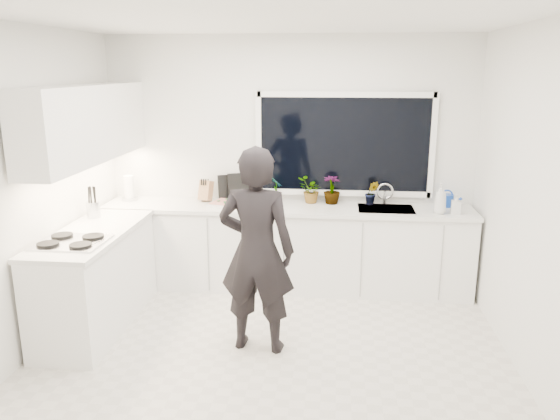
# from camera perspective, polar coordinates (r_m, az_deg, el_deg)

# --- Properties ---
(floor) EXTENTS (4.00, 3.50, 0.02)m
(floor) POSITION_cam_1_polar(r_m,az_deg,el_deg) (4.82, -0.98, -14.69)
(floor) COLOR beige
(floor) RESTS_ON ground
(wall_back) EXTENTS (4.00, 0.02, 2.70)m
(wall_back) POSITION_cam_1_polar(r_m,az_deg,el_deg) (6.04, 0.95, 5.09)
(wall_back) COLOR white
(wall_back) RESTS_ON ground
(wall_left) EXTENTS (0.02, 3.50, 2.70)m
(wall_left) POSITION_cam_1_polar(r_m,az_deg,el_deg) (4.97, -24.72, 1.68)
(wall_left) COLOR white
(wall_left) RESTS_ON ground
(wall_right) EXTENTS (0.02, 3.50, 2.70)m
(wall_right) POSITION_cam_1_polar(r_m,az_deg,el_deg) (4.55, 24.98, 0.53)
(wall_right) COLOR white
(wall_right) RESTS_ON ground
(ceiling) EXTENTS (4.00, 3.50, 0.02)m
(ceiling) POSITION_cam_1_polar(r_m,az_deg,el_deg) (4.22, -1.15, 19.53)
(ceiling) COLOR white
(ceiling) RESTS_ON wall_back
(window) EXTENTS (1.80, 0.02, 1.00)m
(window) POSITION_cam_1_polar(r_m,az_deg,el_deg) (5.95, 6.74, 6.81)
(window) COLOR black
(window) RESTS_ON wall_back
(base_cabinets_back) EXTENTS (3.92, 0.58, 0.88)m
(base_cabinets_back) POSITION_cam_1_polar(r_m,az_deg,el_deg) (5.96, 0.66, -4.06)
(base_cabinets_back) COLOR white
(base_cabinets_back) RESTS_ON floor
(base_cabinets_left) EXTENTS (0.58, 1.60, 0.88)m
(base_cabinets_left) POSITION_cam_1_polar(r_m,az_deg,el_deg) (5.37, -18.66, -7.01)
(base_cabinets_left) COLOR white
(base_cabinets_left) RESTS_ON floor
(countertop_back) EXTENTS (3.94, 0.62, 0.04)m
(countertop_back) POSITION_cam_1_polar(r_m,az_deg,el_deg) (5.82, 0.66, 0.20)
(countertop_back) COLOR silver
(countertop_back) RESTS_ON base_cabinets_back
(countertop_left) EXTENTS (0.62, 1.60, 0.04)m
(countertop_left) POSITION_cam_1_polar(r_m,az_deg,el_deg) (5.22, -19.07, -2.31)
(countertop_left) COLOR silver
(countertop_left) RESTS_ON base_cabinets_left
(upper_cabinets) EXTENTS (0.34, 2.10, 0.70)m
(upper_cabinets) POSITION_cam_1_polar(r_m,az_deg,el_deg) (5.41, -19.53, 8.50)
(upper_cabinets) COLOR white
(upper_cabinets) RESTS_ON wall_left
(sink) EXTENTS (0.58, 0.42, 0.14)m
(sink) POSITION_cam_1_polar(r_m,az_deg,el_deg) (5.84, 10.99, -0.33)
(sink) COLOR silver
(sink) RESTS_ON countertop_back
(faucet) EXTENTS (0.03, 0.03, 0.22)m
(faucet) POSITION_cam_1_polar(r_m,az_deg,el_deg) (5.99, 10.90, 1.64)
(faucet) COLOR silver
(faucet) RESTS_ON countertop_back
(stovetop) EXTENTS (0.56, 0.48, 0.03)m
(stovetop) POSITION_cam_1_polar(r_m,az_deg,el_deg) (4.92, -20.99, -3.07)
(stovetop) COLOR black
(stovetop) RESTS_ON countertop_left
(person) EXTENTS (0.68, 0.48, 1.76)m
(person) POSITION_cam_1_polar(r_m,az_deg,el_deg) (4.54, -2.47, -4.29)
(person) COLOR black
(person) RESTS_ON floor
(pizza_tray) EXTENTS (0.49, 0.41, 0.03)m
(pizza_tray) POSITION_cam_1_polar(r_m,az_deg,el_deg) (5.87, -5.18, 0.63)
(pizza_tray) COLOR silver
(pizza_tray) RESTS_ON countertop_back
(pizza) EXTENTS (0.44, 0.37, 0.01)m
(pizza) POSITION_cam_1_polar(r_m,az_deg,el_deg) (5.87, -5.19, 0.79)
(pizza) COLOR red
(pizza) RESTS_ON pizza_tray
(watering_can) EXTENTS (0.15, 0.15, 0.13)m
(watering_can) POSITION_cam_1_polar(r_m,az_deg,el_deg) (6.06, 17.02, 0.96)
(watering_can) COLOR #113CA8
(watering_can) RESTS_ON countertop_back
(paper_towel_roll) EXTENTS (0.13, 0.13, 0.26)m
(paper_towel_roll) POSITION_cam_1_polar(r_m,az_deg,el_deg) (6.29, -15.49, 2.17)
(paper_towel_roll) COLOR white
(paper_towel_roll) RESTS_ON countertop_back
(knife_block) EXTENTS (0.16, 0.14, 0.22)m
(knife_block) POSITION_cam_1_polar(r_m,az_deg,el_deg) (6.08, -7.75, 1.95)
(knife_block) COLOR brown
(knife_block) RESTS_ON countertop_back
(utensil_crock) EXTENTS (0.17, 0.17, 0.16)m
(utensil_crock) POSITION_cam_1_polar(r_m,az_deg,el_deg) (5.67, -18.93, 0.04)
(utensil_crock) COLOR silver
(utensil_crock) RESTS_ON countertop_left
(picture_frame_large) EXTENTS (0.21, 0.11, 0.28)m
(picture_frame_large) POSITION_cam_1_polar(r_m,az_deg,el_deg) (6.12, -5.47, 2.39)
(picture_frame_large) COLOR black
(picture_frame_large) RESTS_ON countertop_back
(picture_frame_small) EXTENTS (0.24, 0.11, 0.30)m
(picture_frame_small) POSITION_cam_1_polar(r_m,az_deg,el_deg) (6.09, -4.30, 2.46)
(picture_frame_small) COLOR black
(picture_frame_small) RESTS_ON countertop_back
(herb_plants) EXTENTS (1.18, 0.34, 0.32)m
(herb_plants) POSITION_cam_1_polar(r_m,az_deg,el_deg) (5.93, 4.23, 2.06)
(herb_plants) COLOR #26662D
(herb_plants) RESTS_ON countertop_back
(soap_bottles) EXTENTS (0.27, 0.12, 0.31)m
(soap_bottles) POSITION_cam_1_polar(r_m,az_deg,el_deg) (5.73, 16.86, 0.98)
(soap_bottles) COLOR #D8BF66
(soap_bottles) RESTS_ON countertop_back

